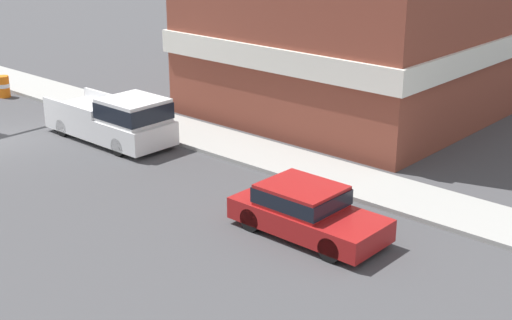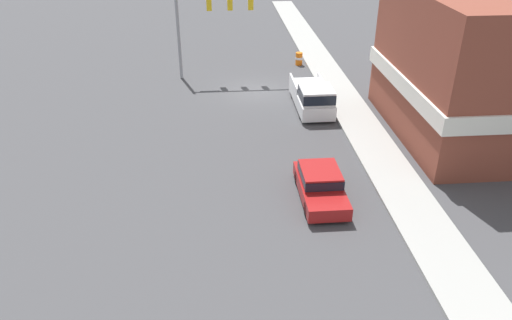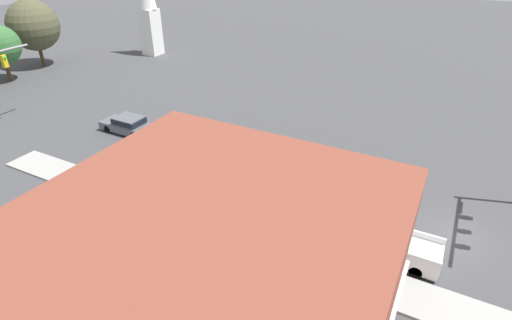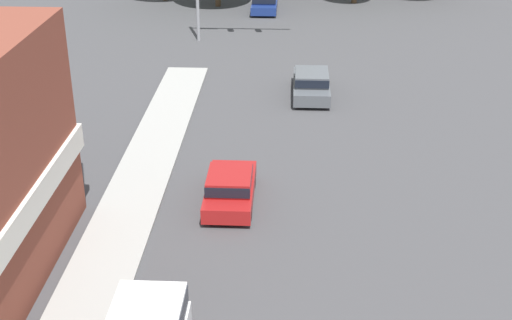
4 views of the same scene
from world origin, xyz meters
name	(u,v)px [view 2 (image 2 of 4)]	position (x,y,z in m)	size (l,w,h in m)	color
ground_plane	(256,91)	(0.00, 0.00, 0.00)	(200.00, 200.00, 0.00)	#424244
sidewalk_curb	(336,87)	(-5.70, 0.00, 0.07)	(2.40, 60.00, 0.14)	#9E9E99
near_signal_assembly	(212,9)	(2.82, -3.08, 4.95)	(7.12, 0.49, 6.76)	gray
car_lead	(320,184)	(-1.78, 13.76, 0.72)	(1.85, 4.28, 1.37)	black
pickup_truck_parked	(313,97)	(-3.28, 3.76, 0.91)	(2.03, 5.52, 1.86)	black
construction_barrel	(299,59)	(-3.90, -5.45, 0.50)	(0.55, 0.55, 0.99)	orange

